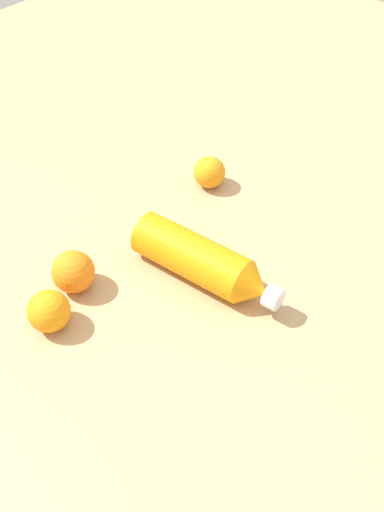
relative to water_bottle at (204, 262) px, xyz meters
name	(u,v)px	position (x,y,z in m)	size (l,w,h in m)	color
ground_plane	(224,269)	(0.04, -0.01, -0.04)	(2.40, 2.40, 0.00)	tan
water_bottle	(204,262)	(0.00, 0.00, 0.00)	(0.11, 0.28, 0.08)	orange
orange_0	(49,311)	(-0.24, 0.11, 0.00)	(0.07, 0.07, 0.07)	orange
orange_1	(209,172)	(0.20, 0.16, -0.01)	(0.06, 0.06, 0.06)	orange
orange_2	(73,272)	(-0.16, 0.15, 0.00)	(0.07, 0.07, 0.07)	orange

